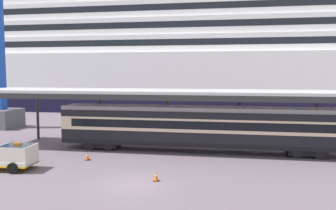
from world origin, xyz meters
TOP-DOWN VIEW (x-y plane):
  - ground_plane at (0.00, 0.00)m, footprint 400.00×400.00m
  - cruise_ship at (-11.63, 51.79)m, footprint 138.70×29.42m
  - platform_canopy at (3.37, 10.60)m, footprint 42.54×6.06m
  - train_carriage at (3.37, 10.18)m, footprint 25.45×2.81m
  - service_truck at (-10.23, 1.77)m, footprint 5.27×2.41m
  - traffic_cone_near at (-5.42, 5.45)m, footprint 0.36×0.36m
  - traffic_cone_mid at (1.31, 0.95)m, footprint 0.36×0.36m

SIDE VIEW (x-z plane):
  - ground_plane at x=0.00m, z-range 0.00..0.00m
  - traffic_cone_mid at x=1.31m, z-range -0.01..0.67m
  - traffic_cone_near at x=-5.42m, z-range -0.01..0.71m
  - service_truck at x=-10.23m, z-range -0.02..2.00m
  - train_carriage at x=3.37m, z-range 0.26..4.37m
  - platform_canopy at x=3.37m, z-range 2.53..8.07m
  - cruise_ship at x=-11.63m, z-range -6.57..32.43m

